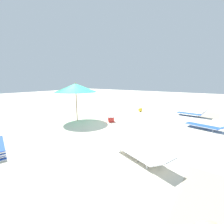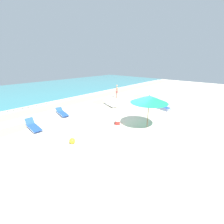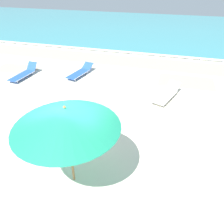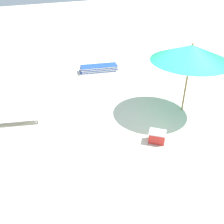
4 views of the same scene
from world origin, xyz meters
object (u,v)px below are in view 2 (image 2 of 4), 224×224
beachgoer_wading_adult (117,90)px  sun_lounger_beside_umbrella (33,126)px  sun_lounger_near_water_left (62,113)px  sun_lounger_under_umbrella (111,104)px  lounger_stack (162,108)px  beach_umbrella (149,99)px  beach_ball (72,141)px  cooler_box (117,122)px

beachgoer_wading_adult → sun_lounger_beside_umbrella: bearing=128.2°
sun_lounger_beside_umbrella → sun_lounger_near_water_left: bearing=25.3°
sun_lounger_near_water_left → sun_lounger_under_umbrella: bearing=-4.1°
sun_lounger_near_water_left → beachgoer_wading_adult: 8.46m
sun_lounger_near_water_left → sun_lounger_beside_umbrella: bearing=-147.7°
sun_lounger_beside_umbrella → sun_lounger_under_umbrella: bearing=2.5°
lounger_stack → sun_lounger_near_water_left: (-7.75, 6.14, 0.04)m
beach_umbrella → lounger_stack: size_ratio=1.33×
beach_ball → lounger_stack: bearing=-6.4°
sun_lounger_under_umbrella → sun_lounger_beside_umbrella: sun_lounger_beside_umbrella is taller
sun_lounger_near_water_left → beach_ball: bearing=-103.0°
lounger_stack → beach_ball: 10.11m
lounger_stack → sun_lounger_beside_umbrella: (-10.76, 5.00, 0.06)m
sun_lounger_under_umbrella → beach_ball: sun_lounger_under_umbrella is taller
beach_ball → cooler_box: size_ratio=0.58×
sun_lounger_beside_umbrella → beach_ball: sun_lounger_beside_umbrella is taller
sun_lounger_near_water_left → lounger_stack: bearing=-26.8°
sun_lounger_under_umbrella → lounger_stack: bearing=-41.3°
sun_lounger_near_water_left → beachgoer_wading_adult: beachgoer_wading_adult is taller
sun_lounger_near_water_left → cooler_box: 5.48m
lounger_stack → sun_lounger_near_water_left: size_ratio=0.93×
sun_lounger_under_umbrella → sun_lounger_near_water_left: (-5.07, 1.43, -0.00)m
sun_lounger_beside_umbrella → sun_lounger_near_water_left: (3.02, 1.14, -0.02)m
sun_lounger_near_water_left → beach_ball: size_ratio=6.12×
sun_lounger_under_umbrella → beach_ball: (-7.37, -3.58, -0.03)m
cooler_box → beachgoer_wading_adult: bearing=174.6°
lounger_stack → sun_lounger_near_water_left: bearing=157.3°
sun_lounger_under_umbrella → beach_ball: bearing=-135.0°
sun_lounger_beside_umbrella → lounger_stack: bearing=-20.3°
sun_lounger_beside_umbrella → beachgoer_wading_adult: size_ratio=1.15×
beach_ball → cooler_box: bearing=-2.5°
sun_lounger_under_umbrella → cooler_box: bearing=-112.3°
lounger_stack → sun_lounger_beside_umbrella: 11.87m
beach_umbrella → sun_lounger_near_water_left: beach_umbrella is taller
beachgoer_wading_adult → lounger_stack: bearing=-155.6°
sun_lounger_under_umbrella → beachgoer_wading_adult: bearing=48.9°
beach_umbrella → beachgoer_wading_adult: (5.56, 7.67, -1.17)m
lounger_stack → sun_lounger_under_umbrella: 5.42m
lounger_stack → cooler_box: cooler_box is taller
beach_umbrella → beach_ball: (-5.15, 2.18, -1.99)m
sun_lounger_near_water_left → beach_ball: 5.52m
beachgoer_wading_adult → beach_ball: bearing=147.3°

